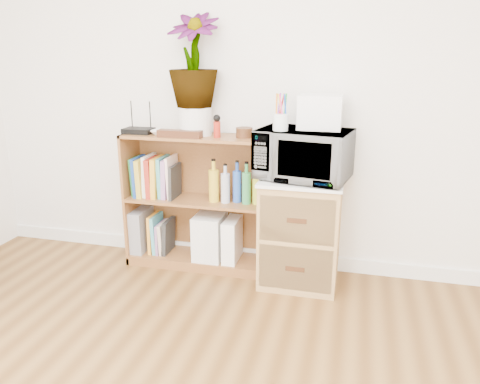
% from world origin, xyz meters
% --- Properties ---
extents(skirting_board, '(4.00, 0.02, 0.10)m').
position_xyz_m(skirting_board, '(0.00, 2.24, 0.05)').
color(skirting_board, white).
rests_on(skirting_board, ground).
extents(bookshelf, '(1.00, 0.30, 0.95)m').
position_xyz_m(bookshelf, '(-0.35, 2.10, 0.47)').
color(bookshelf, brown).
rests_on(bookshelf, ground).
extents(wicker_unit, '(0.50, 0.45, 0.70)m').
position_xyz_m(wicker_unit, '(0.40, 2.02, 0.35)').
color(wicker_unit, '#9E7542').
rests_on(wicker_unit, ground).
extents(microwave, '(0.62, 0.48, 0.31)m').
position_xyz_m(microwave, '(0.40, 2.02, 0.88)').
color(microwave, white).
rests_on(microwave, wicker_unit).
extents(pen_cup, '(0.09, 0.09, 0.10)m').
position_xyz_m(pen_cup, '(0.26, 1.95, 1.08)').
color(pen_cup, white).
rests_on(pen_cup, microwave).
extents(small_appliance, '(0.26, 0.22, 0.21)m').
position_xyz_m(small_appliance, '(0.49, 2.08, 1.14)').
color(small_appliance, white).
rests_on(small_appliance, microwave).
extents(router, '(0.20, 0.14, 0.04)m').
position_xyz_m(router, '(-0.75, 2.08, 0.97)').
color(router, black).
rests_on(router, bookshelf).
extents(white_bowl, '(0.13, 0.13, 0.03)m').
position_xyz_m(white_bowl, '(-0.58, 2.07, 0.97)').
color(white_bowl, white).
rests_on(white_bowl, bookshelf).
extents(plant_pot, '(0.22, 0.22, 0.19)m').
position_xyz_m(plant_pot, '(-0.35, 2.12, 1.04)').
color(plant_pot, silver).
rests_on(plant_pot, bookshelf).
extents(potted_plant, '(0.34, 0.34, 0.60)m').
position_xyz_m(potted_plant, '(-0.35, 2.12, 1.44)').
color(potted_plant, '#367B31').
rests_on(potted_plant, plant_pot).
extents(trinket_box, '(0.30, 0.07, 0.05)m').
position_xyz_m(trinket_box, '(-0.42, 2.00, 0.97)').
color(trinket_box, '#391B0F').
rests_on(trinket_box, bookshelf).
extents(kokeshi_doll, '(0.05, 0.05, 0.10)m').
position_xyz_m(kokeshi_doll, '(-0.18, 2.06, 1.00)').
color(kokeshi_doll, '#A22213').
rests_on(kokeshi_doll, bookshelf).
extents(wooden_bowl, '(0.11, 0.11, 0.06)m').
position_xyz_m(wooden_bowl, '(-0.01, 2.11, 0.98)').
color(wooden_bowl, '#3D1D10').
rests_on(wooden_bowl, bookshelf).
extents(paint_jars, '(0.10, 0.04, 0.05)m').
position_xyz_m(paint_jars, '(0.13, 2.01, 0.98)').
color(paint_jars, pink).
rests_on(paint_jars, bookshelf).
extents(file_box, '(0.09, 0.25, 0.31)m').
position_xyz_m(file_box, '(-0.79, 2.10, 0.23)').
color(file_box, gray).
rests_on(file_box, bookshelf).
extents(magazine_holder_left, '(0.10, 0.26, 0.32)m').
position_xyz_m(magazine_holder_left, '(-0.30, 2.09, 0.23)').
color(magazine_holder_left, white).
rests_on(magazine_holder_left, bookshelf).
extents(magazine_holder_mid, '(0.10, 0.26, 0.32)m').
position_xyz_m(magazine_holder_mid, '(-0.20, 2.09, 0.23)').
color(magazine_holder_mid, silver).
rests_on(magazine_holder_mid, bookshelf).
extents(magazine_holder_right, '(0.10, 0.24, 0.30)m').
position_xyz_m(magazine_holder_right, '(-0.09, 2.09, 0.22)').
color(magazine_holder_right, white).
rests_on(magazine_holder_right, bookshelf).
extents(cookbooks, '(0.33, 0.20, 0.29)m').
position_xyz_m(cookbooks, '(-0.65, 2.10, 0.64)').
color(cookbooks, '#1D6F2D').
rests_on(cookbooks, bookshelf).
extents(liquor_bottles, '(0.45, 0.07, 0.30)m').
position_xyz_m(liquor_bottles, '(-0.02, 2.10, 0.64)').
color(liquor_bottles, gold).
rests_on(liquor_bottles, bookshelf).
extents(lower_books, '(0.15, 0.19, 0.29)m').
position_xyz_m(lower_books, '(-0.63, 2.10, 0.20)').
color(lower_books, orange).
rests_on(lower_books, bookshelf).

